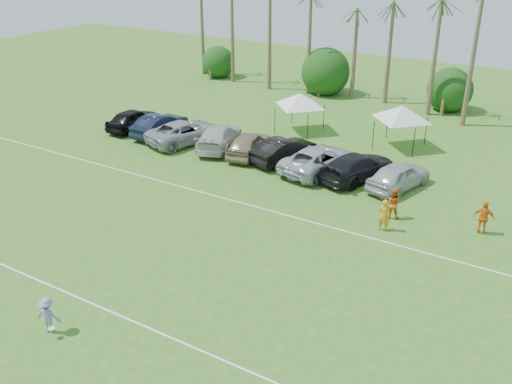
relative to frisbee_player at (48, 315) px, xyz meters
The scene contains 25 objects.
ground 0.85m from the frisbee_player, 96.77° to the left, with size 120.00×120.00×0.00m, color #3B6E21.
field_lines 8.28m from the frisbee_player, 90.20° to the left, with size 80.00×12.10×0.01m.
palm_tree_0 44.64m from the frisbee_player, 119.94° to the left, with size 2.40×2.40×8.90m.
palm_tree_1 42.54m from the frisbee_player, 114.00° to the left, with size 2.40×2.40×9.90m.
palm_tree_4 39.03m from the frisbee_player, 96.01° to the left, with size 2.40×2.40×8.90m.
palm_tree_5 38.98m from the frisbee_player, 90.04° to the left, with size 2.40×2.40×9.90m.
palm_tree_6 39.36m from the frisbee_player, 84.07° to the left, with size 2.40×2.40×10.90m.
bush_tree_0 43.63m from the frisbee_player, 115.87° to the left, with size 4.00×4.00×4.00m.
bush_tree_1 39.72m from the frisbee_player, 98.73° to the left, with size 4.00×4.00×4.00m.
bush_tree_2 39.71m from the frisbee_player, 81.35° to the left, with size 4.00×4.00×4.00m.
sideline_player_a 17.74m from the frisbee_player, 60.43° to the left, with size 0.68×0.45×1.86m, color orange.
sideline_player_b 19.18m from the frisbee_player, 63.09° to the left, with size 0.90×0.70×1.84m, color #D26117.
sideline_player_c 22.39m from the frisbee_player, 52.95° to the left, with size 1.12×0.47×1.92m, color orange.
canopy_tent_left 28.22m from the frisbee_player, 95.87° to the left, with size 4.52×4.52×3.67m.
canopy_tent_right 29.13m from the frisbee_player, 79.50° to the left, with size 4.68×4.68×3.79m.
frisbee_player is the anchor object (origin of this frame).
parked_car_0 25.91m from the frisbee_player, 124.62° to the left, with size 2.04×5.08×1.73m, color black.
parked_car_1 24.40m from the frisbee_player, 119.25° to the left, with size 1.83×5.25×1.73m, color black.
parked_car_2 22.87m from the frisbee_player, 113.51° to the left, with size 2.87×6.23×1.73m, color #9FA1A9.
parked_car_3 22.34m from the frisbee_player, 106.46° to the left, with size 2.42×5.96×1.73m, color silver.
parked_car_4 21.54m from the frisbee_player, 99.43° to the left, with size 2.04×5.08×1.73m, color gray.
parked_car_5 21.49m from the frisbee_player, 91.95° to the left, with size 1.83×5.25×1.73m, color black.
parked_car_6 21.21m from the frisbee_player, 84.41° to the left, with size 2.87×6.23×1.73m, color #AFB5BF.
parked_car_7 21.88m from the frisbee_player, 77.16° to the left, with size 2.42×5.96×1.73m, color black.
parked_car_8 22.58m from the frisbee_player, 70.17° to the left, with size 2.04×5.08×1.73m, color #B2B5C0.
Camera 1 is at (17.10, -12.04, 15.23)m, focal length 40.00 mm.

